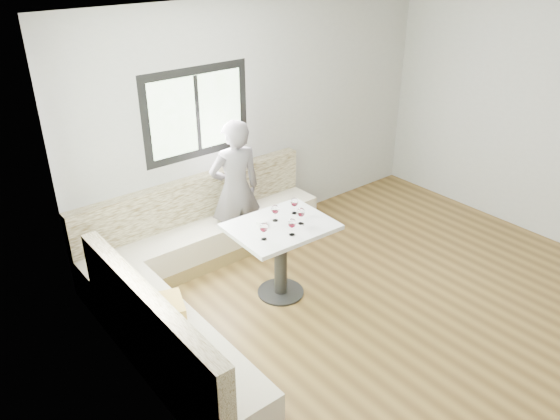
% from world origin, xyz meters
% --- Properties ---
extents(room, '(5.01, 5.01, 2.81)m').
position_xyz_m(room, '(-0.08, 0.08, 1.41)').
color(room, brown).
rests_on(room, ground).
extents(banquette, '(2.90, 2.80, 0.95)m').
position_xyz_m(banquette, '(-1.59, 1.63, 0.33)').
color(banquette, olive).
rests_on(banquette, ground).
extents(table, '(1.02, 0.81, 0.82)m').
position_xyz_m(table, '(-0.81, 1.16, 0.61)').
color(table, black).
rests_on(table, ground).
extents(person, '(0.66, 0.51, 1.63)m').
position_xyz_m(person, '(-0.69, 2.12, 0.82)').
color(person, '#554F52').
rests_on(person, ground).
extents(olive_ramekin, '(0.11, 0.11, 0.05)m').
position_xyz_m(olive_ramekin, '(-0.96, 1.28, 0.84)').
color(olive_ramekin, white).
rests_on(olive_ramekin, table).
extents(wine_glass_a, '(0.08, 0.08, 0.17)m').
position_xyz_m(wine_glass_a, '(-1.11, 1.04, 0.94)').
color(wine_glass_a, white).
rests_on(wine_glass_a, table).
extents(wine_glass_b, '(0.08, 0.08, 0.17)m').
position_xyz_m(wine_glass_b, '(-0.86, 0.94, 0.94)').
color(wine_glass_b, white).
rests_on(wine_glass_b, table).
extents(wine_glass_c, '(0.08, 0.08, 0.17)m').
position_xyz_m(wine_glass_c, '(-0.64, 1.05, 0.94)').
color(wine_glass_c, white).
rests_on(wine_glass_c, table).
extents(wine_glass_d, '(0.08, 0.08, 0.17)m').
position_xyz_m(wine_glass_d, '(-0.80, 1.26, 0.94)').
color(wine_glass_d, white).
rests_on(wine_glass_d, table).
extents(wine_glass_e, '(0.08, 0.08, 0.17)m').
position_xyz_m(wine_glass_e, '(-0.55, 1.26, 0.94)').
color(wine_glass_e, white).
rests_on(wine_glass_e, table).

